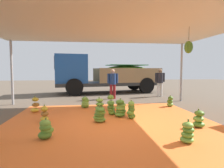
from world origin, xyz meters
TOP-DOWN VIEW (x-y plane):
  - ground_plane at (0.00, 3.00)m, footprint 40.00×40.00m
  - tarp_orange at (0.00, 0.00)m, footprint 5.88×5.56m
  - tent_canopy at (0.01, -0.09)m, footprint 8.00×7.00m
  - banana_bunch_0 at (-0.29, 0.10)m, footprint 0.45×0.46m
  - banana_bunch_2 at (0.13, 0.89)m, footprint 0.35×0.33m
  - banana_bunch_3 at (-1.84, 0.34)m, footprint 0.33×0.33m
  - banana_bunch_4 at (-0.23, 1.15)m, footprint 0.42×0.44m
  - banana_bunch_5 at (-2.45, 1.66)m, footprint 0.41×0.40m
  - banana_bunch_6 at (-1.52, -1.02)m, footprint 0.43×0.44m
  - banana_bunch_7 at (-0.72, 2.16)m, footprint 0.43×0.45m
  - banana_bunch_8 at (2.20, -0.70)m, footprint 0.39×0.39m
  - banana_bunch_9 at (1.37, -1.63)m, footprint 0.35×0.35m
  - banana_bunch_10 at (0.22, 1.62)m, footprint 0.38×0.38m
  - banana_bunch_11 at (0.68, 0.35)m, footprint 0.35×0.32m
  - banana_bunch_12 at (0.40, 0.63)m, footprint 0.46×0.45m
  - banana_bunch_13 at (2.66, 1.99)m, footprint 0.35×0.35m
  - cargo_truck_main at (0.45, 7.05)m, footprint 6.89×3.18m
  - worker_0 at (0.65, 4.39)m, footprint 0.56×0.34m
  - worker_1 at (3.39, 4.92)m, footprint 0.57×0.35m

SIDE VIEW (x-z plane):
  - ground_plane at x=0.00m, z-range 0.00..0.00m
  - tarp_orange at x=0.00m, z-range 0.00..0.01m
  - banana_bunch_6 at x=-1.52m, z-range -0.02..0.42m
  - banana_bunch_13 at x=2.66m, z-range -0.02..0.43m
  - banana_bunch_0 at x=-0.29m, z-range -0.03..0.44m
  - banana_bunch_8 at x=2.20m, z-range -0.03..0.45m
  - banana_bunch_9 at x=1.37m, z-range -0.03..0.45m
  - banana_bunch_7 at x=-0.72m, z-range -0.02..0.45m
  - banana_bunch_3 at x=-1.84m, z-range -0.03..0.46m
  - banana_bunch_2 at x=0.13m, z-range -0.02..0.46m
  - banana_bunch_5 at x=-2.45m, z-range -0.04..0.53m
  - banana_bunch_4 at x=-0.23m, z-range -0.04..0.53m
  - banana_bunch_11 at x=0.68m, z-range -0.03..0.55m
  - banana_bunch_10 at x=0.22m, z-range -0.03..0.56m
  - banana_bunch_12 at x=0.40m, z-range -0.03..0.56m
  - worker_0 at x=0.65m, z-range 0.13..1.65m
  - worker_1 at x=3.39m, z-range 0.13..1.68m
  - cargo_truck_main at x=0.45m, z-range 0.01..2.41m
  - tent_canopy at x=0.01m, z-range 1.31..4.10m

